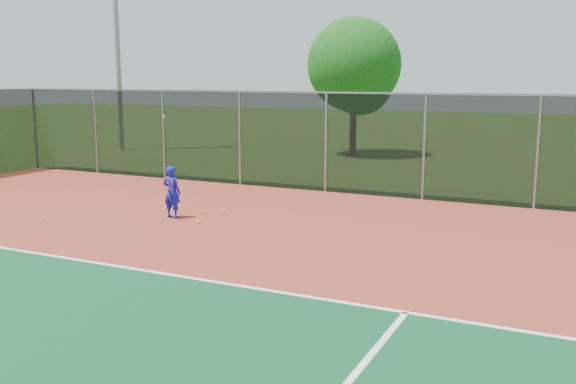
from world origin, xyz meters
name	(u,v)px	position (x,y,z in m)	size (l,w,h in m)	color
ground	(176,370)	(0.00, 0.00, 0.00)	(120.00, 120.00, 0.00)	#2F5117
court_apron	(256,315)	(0.00, 2.00, 0.01)	(30.00, 20.00, 0.02)	#963826
fence_back	(424,146)	(0.00, 12.00, 1.56)	(30.00, 0.06, 3.03)	black
tennis_player	(172,192)	(-5.01, 6.89, 0.68)	(0.59, 0.58, 2.53)	#131ABA
practice_ball_0	(223,211)	(-4.18, 7.95, 0.06)	(0.07, 0.07, 0.07)	yellow
practice_ball_2	(199,222)	(-4.05, 6.62, 0.06)	(0.07, 0.07, 0.07)	yellow
practice_ball_4	(43,219)	(-7.69, 5.28, 0.06)	(0.07, 0.07, 0.07)	yellow
tree_back_left	(356,69)	(-5.40, 21.21, 3.81)	(4.14, 4.14, 6.08)	#3A2915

